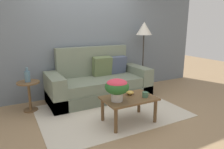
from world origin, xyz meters
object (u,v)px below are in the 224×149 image
Objects in this scene: coffee_table at (129,102)px; potted_plant at (117,87)px; coffee_mug at (145,95)px; side_table at (29,91)px; table_vase at (27,76)px; couch at (99,83)px; floor_lamp at (144,32)px; snack_bowl at (130,93)px.

potted_plant reaches higher than coffee_table.
coffee_table is 6.24× the size of coffee_mug.
coffee_table is 1.51× the size of side_table.
side_table is 0.29m from table_vase.
table_vase is at bearing 138.10° from coffee_table.
side_table is 1.77m from potted_plant.
potted_plant is (-0.25, -0.04, 0.30)m from coffee_table.
coffee_mug is at bearing -82.29° from couch.
potted_plant is 2.75× the size of coffee_mug.
side_table is 0.34× the size of floor_lamp.
coffee_table is at bearing -132.62° from floor_lamp.
potted_plant is 0.42m from snack_bowl.
snack_bowl is at bearing -37.68° from side_table.
side_table is 4.14× the size of coffee_mug.
floor_lamp is 12.05× the size of coffee_mug.
table_vase reaches higher than coffee_mug.
snack_bowl is (0.04, -1.20, 0.14)m from couch.
table_vase reaches higher than potted_plant.
coffee_mug is at bearing -24.12° from coffee_table.
floor_lamp reaches higher than snack_bowl.
potted_plant is at bearing -136.73° from floor_lamp.
coffee_mug is (0.50, -0.07, -0.19)m from potted_plant.
snack_bowl is (0.34, 0.16, -0.19)m from potted_plant.
table_vase is (-1.50, 1.15, 0.21)m from snack_bowl.
snack_bowl is at bearing -37.39° from table_vase.
side_table is at bearing -178.50° from couch.
table_vase reaches higher than coffee_table.
side_table is at bearing -176.20° from floor_lamp.
couch is 1.51m from table_vase.
floor_lamp is 2.86m from table_vase.
coffee_table is at bearing 155.88° from coffee_mug.
potted_plant is at bearing -48.40° from table_vase.
coffee_table is 6.42× the size of snack_bowl.
couch is at bearing 91.82° from snack_bowl.
table_vase is (-1.47, -0.05, 0.35)m from couch.
potted_plant reaches higher than coffee_mug.
side_table is at bearing 137.82° from coffee_table.
potted_plant is (-1.59, -1.50, -0.76)m from floor_lamp.
couch is at bearing 97.71° from coffee_mug.
snack_bowl is (0.09, 0.12, 0.11)m from coffee_table.
coffee_mug is (0.25, -0.11, 0.12)m from coffee_table.
couch is 16.03× the size of coffee_mug.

